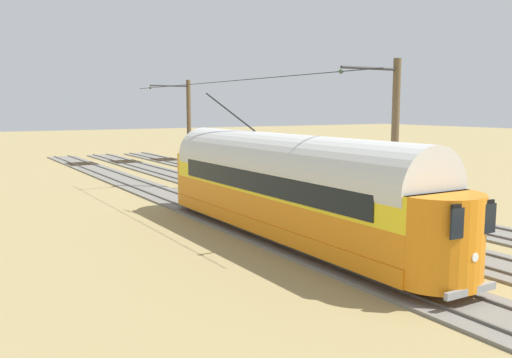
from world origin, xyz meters
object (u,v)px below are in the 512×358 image
Objects in this scene: catenary_pole_mid_near at (393,152)px; catenary_pole_foreground at (188,132)px; track_end_bumper at (278,180)px; switch_stand at (282,172)px; vintage_streetcar at (285,185)px.

catenary_pole_foreground is at bearing -90.00° from catenary_pole_mid_near.
catenary_pole_foreground reaches higher than track_end_bumper.
catenary_pole_mid_near is 5.72× the size of switch_stand.
track_end_bumper is (-8.24, -13.15, -1.86)m from vintage_streetcar.
vintage_streetcar reaches higher than track_end_bumper.
vintage_streetcar is 14.49× the size of switch_stand.
catenary_pole_mid_near reaches higher than vintage_streetcar.
catenary_pole_mid_near reaches higher than switch_stand.
switch_stand is at bearing -123.01° from vintage_streetcar.
track_end_bumper is (1.48, 1.82, -0.30)m from switch_stand.
catenary_pole_foreground is 7.83m from switch_stand.
vintage_streetcar is at bearing -53.19° from catenary_pole_mid_near.
catenary_pole_foreground is at bearing -99.36° from vintage_streetcar.
switch_stand reaches higher than track_end_bumper.
track_end_bumper is at bearing -109.22° from catenary_pole_mid_near.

